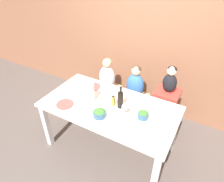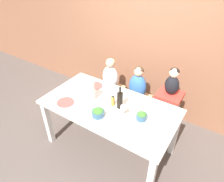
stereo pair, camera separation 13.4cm
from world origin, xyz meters
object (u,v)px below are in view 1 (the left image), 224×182
at_px(chair_far_center, 134,100).
at_px(chair_far_left, 107,92).
at_px(wine_bottle, 120,99).
at_px(person_child_left, 107,75).
at_px(dinner_plate_back_left, 93,86).
at_px(person_baby_right, 170,79).
at_px(wine_glass_near, 125,107).
at_px(paper_towel_roll, 90,93).
at_px(dinner_plate_front_left, 65,104).
at_px(chair_right_highchair, 166,101).
at_px(person_child_center, 135,83).
at_px(salad_bowl_small, 143,115).
at_px(salad_bowl_large, 99,113).

bearing_deg(chair_far_center, chair_far_left, 180.00).
bearing_deg(chair_far_center, wine_bottle, -82.89).
height_order(chair_far_left, chair_far_center, same).
height_order(person_child_left, dinner_plate_back_left, person_child_left).
xyz_separation_m(person_baby_right, wine_glass_near, (-0.30, -0.75, -0.07)).
bearing_deg(dinner_plate_back_left, paper_towel_roll, -62.03).
relative_size(person_baby_right, wine_bottle, 1.33).
bearing_deg(dinner_plate_back_left, dinner_plate_front_left, -98.83).
bearing_deg(person_child_left, chair_right_highchair, -0.03).
xyz_separation_m(person_child_left, paper_towel_roll, (0.18, -0.72, 0.16)).
height_order(paper_towel_roll, dinner_plate_front_left, paper_towel_roll).
bearing_deg(chair_far_center, dinner_plate_front_left, -119.81).
height_order(chair_right_highchair, paper_towel_roll, paper_towel_roll).
bearing_deg(dinner_plate_back_left, chair_far_center, 43.42).
bearing_deg(paper_towel_roll, person_baby_right, 41.88).
bearing_deg(person_child_center, salad_bowl_small, -60.24).
bearing_deg(dinner_plate_front_left, chair_far_center, 60.19).
bearing_deg(chair_far_left, wine_bottle, -48.72).
distance_m(person_child_center, dinner_plate_front_left, 1.09).
height_order(chair_right_highchair, person_baby_right, person_baby_right).
xyz_separation_m(wine_bottle, paper_towel_roll, (-0.39, -0.07, 0.01)).
bearing_deg(dinner_plate_front_left, person_child_left, 86.78).
distance_m(salad_bowl_small, dinner_plate_front_left, 0.98).
bearing_deg(wine_glass_near, dinner_plate_front_left, -165.16).
xyz_separation_m(paper_towel_roll, dinner_plate_front_left, (-0.23, -0.23, -0.12)).
bearing_deg(salad_bowl_large, wine_glass_near, 34.70).
xyz_separation_m(person_child_center, salad_bowl_large, (-0.05, -0.92, 0.08)).
relative_size(chair_far_left, dinner_plate_front_left, 2.17).
bearing_deg(salad_bowl_large, dinner_plate_front_left, -176.71).
xyz_separation_m(wine_glass_near, salad_bowl_large, (-0.24, -0.17, -0.07)).
relative_size(chair_far_left, chair_right_highchair, 0.65).
xyz_separation_m(chair_far_left, salad_bowl_small, (0.89, -0.70, 0.41)).
height_order(chair_far_left, dinner_plate_back_left, dinner_plate_back_left).
relative_size(person_child_left, wine_glass_near, 3.20).
distance_m(chair_far_center, dinner_plate_back_left, 0.74).
bearing_deg(person_child_left, person_baby_right, 0.02).
bearing_deg(salad_bowl_small, dinner_plate_back_left, 163.38).
distance_m(chair_right_highchair, wine_glass_near, 0.87).
relative_size(paper_towel_roll, salad_bowl_small, 2.03).
height_order(chair_far_center, person_child_center, person_child_center).
distance_m(person_baby_right, wine_glass_near, 0.82).
relative_size(chair_far_left, paper_towel_roll, 1.87).
distance_m(chair_right_highchair, paper_towel_roll, 1.13).
bearing_deg(person_baby_right, chair_right_highchair, -90.00).
relative_size(chair_right_highchair, person_child_center, 1.40).
relative_size(salad_bowl_large, dinner_plate_back_left, 0.70).
relative_size(salad_bowl_large, salad_bowl_small, 1.22).
xyz_separation_m(salad_bowl_large, dinner_plate_back_left, (-0.42, 0.48, -0.04)).
relative_size(chair_far_center, chair_right_highchair, 0.65).
distance_m(chair_far_left, salad_bowl_small, 1.20).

